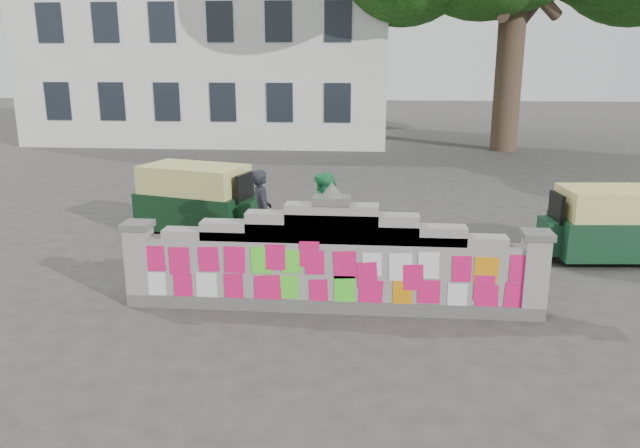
% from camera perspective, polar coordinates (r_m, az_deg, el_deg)
% --- Properties ---
extents(ground, '(100.00, 100.00, 0.00)m').
position_cam_1_polar(ground, '(9.80, 1.04, -7.78)').
color(ground, '#383533').
rests_on(ground, ground).
extents(parapet_wall, '(6.48, 0.44, 2.01)m').
position_cam_1_polar(parapet_wall, '(9.53, 1.06, -3.63)').
color(parapet_wall, '#4C4C49').
rests_on(parapet_wall, ground).
extents(building, '(16.00, 10.00, 8.90)m').
position_cam_1_polar(building, '(31.93, -8.97, 15.18)').
color(building, silver).
rests_on(building, ground).
extents(cyclist_bike, '(1.86, 1.21, 0.92)m').
position_cam_1_polar(cyclist_bike, '(11.75, -5.26, -1.55)').
color(cyclist_bike, black).
rests_on(cyclist_bike, ground).
extents(cyclist_rider, '(0.56, 0.67, 1.56)m').
position_cam_1_polar(cyclist_rider, '(11.66, -5.30, -0.04)').
color(cyclist_rider, black).
rests_on(cyclist_rider, ground).
extents(pedestrian, '(0.82, 0.98, 1.81)m').
position_cam_1_polar(pedestrian, '(11.30, 0.36, 0.19)').
color(pedestrian, '#299856').
rests_on(pedestrian, ground).
extents(rickshaw_left, '(2.86, 1.90, 1.54)m').
position_cam_1_polar(rickshaw_left, '(13.91, -11.10, 2.26)').
color(rickshaw_left, black).
rests_on(rickshaw_left, ground).
extents(rickshaw_right, '(2.62, 1.39, 1.43)m').
position_cam_1_polar(rickshaw_right, '(13.04, 25.13, 0.00)').
color(rickshaw_right, '#11341E').
rests_on(rickshaw_right, ground).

